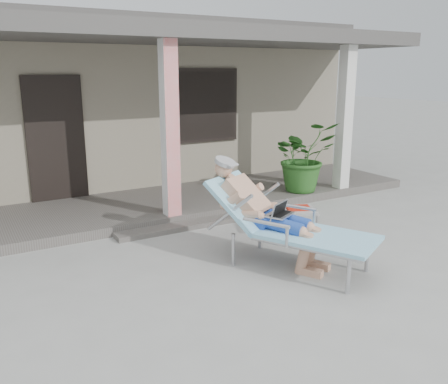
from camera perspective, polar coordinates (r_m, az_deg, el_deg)
ground at (r=5.68m, az=2.77°, el=-9.70°), size 60.00×60.00×0.00m
house at (r=11.23m, az=-15.66°, el=10.58°), size 10.40×5.40×3.30m
porch_deck at (r=8.19m, az=-8.64°, el=-1.65°), size 10.00×2.00×0.15m
porch_overhang at (r=7.84m, az=-9.27°, el=17.68°), size 10.00×2.30×2.85m
porch_step at (r=7.19m, az=-5.24°, el=-4.16°), size 2.00×0.30×0.07m
lounger at (r=5.72m, az=6.36°, el=-0.65°), size 1.63×2.16×1.37m
side_table at (r=6.86m, az=8.89°, el=-2.31°), size 0.63×0.63×0.43m
potted_palm at (r=8.81m, az=9.52°, el=4.25°), size 1.28×1.15×1.28m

